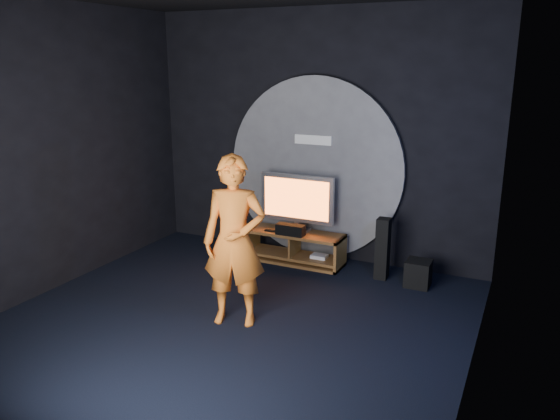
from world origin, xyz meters
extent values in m
plane|color=black|center=(0.00, 0.00, 0.00)|extent=(5.00, 5.00, 0.00)
cube|color=black|center=(0.00, 2.50, 1.75)|extent=(5.00, 0.04, 3.50)
cube|color=black|center=(0.00, -2.50, 1.75)|extent=(5.00, 0.04, 3.50)
cube|color=black|center=(-2.50, 0.00, 1.75)|extent=(0.04, 5.00, 3.50)
cube|color=black|center=(2.50, 0.00, 1.75)|extent=(0.04, 5.00, 3.50)
cylinder|color=#515156|center=(0.00, 2.44, 1.30)|extent=(2.60, 0.08, 2.60)
cube|color=white|center=(0.00, 2.39, 1.72)|extent=(0.55, 0.03, 0.13)
cube|color=olive|center=(-0.12, 2.05, 0.43)|extent=(1.41, 0.45, 0.04)
cube|color=olive|center=(-0.12, 2.05, 0.10)|extent=(1.37, 0.42, 0.04)
cube|color=olive|center=(-0.81, 2.05, 0.23)|extent=(0.04, 0.45, 0.45)
cube|color=olive|center=(0.56, 2.05, 0.23)|extent=(0.04, 0.45, 0.45)
cube|color=olive|center=(-0.12, 2.05, 0.27)|extent=(0.03, 0.40, 0.29)
cube|color=olive|center=(-0.12, 2.05, 0.02)|extent=(1.41, 0.45, 0.04)
cube|color=white|center=(0.26, 2.05, 0.14)|extent=(0.22, 0.16, 0.05)
cube|color=#B5B5BC|center=(-0.12, 2.12, 0.47)|extent=(0.36, 0.22, 0.04)
cylinder|color=#B5B5BC|center=(-0.12, 2.12, 0.54)|extent=(0.07, 0.07, 0.10)
cube|color=#B5B5BC|center=(-0.12, 2.12, 0.93)|extent=(1.09, 0.06, 0.67)
cube|color=orange|center=(-0.12, 2.09, 0.93)|extent=(0.97, 0.01, 0.55)
cube|color=black|center=(-0.12, 1.90, 0.53)|extent=(0.40, 0.15, 0.15)
cube|color=black|center=(-0.44, 1.93, 0.46)|extent=(0.18, 0.05, 0.02)
cube|color=black|center=(-1.27, 2.21, 0.41)|extent=(0.16, 0.18, 0.82)
cube|color=black|center=(1.16, 2.00, 0.41)|extent=(0.16, 0.18, 0.82)
cube|color=black|center=(1.65, 1.94, 0.17)|extent=(0.31, 0.31, 0.34)
imported|color=#CF631C|center=(0.04, 0.09, 0.93)|extent=(0.78, 0.63, 1.86)
camera|label=1|loc=(2.85, -4.67, 2.79)|focal=35.00mm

